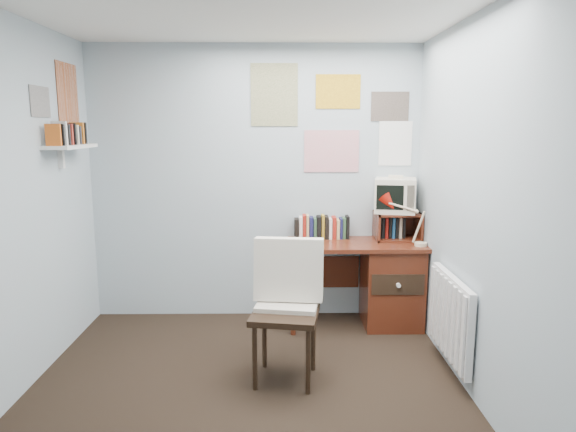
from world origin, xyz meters
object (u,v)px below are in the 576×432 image
Objects in this scene: tv_riser at (397,226)px; crt_tv at (395,194)px; desk_chair at (285,315)px; desk_lamp at (422,224)px; desk at (385,281)px; wall_shelf at (71,146)px; radiator at (451,317)px.

crt_tv is at bearing 140.66° from tv_riser.
crt_tv is (-0.02, 0.02, 0.29)m from tv_riser.
desk_chair is 2.47× the size of desk_lamp.
desk_chair is at bearing -131.89° from tv_riser.
desk_lamp is (0.27, -0.14, 0.55)m from desk.
desk is at bearing 8.40° from wall_shelf.
desk_chair is 2.12m from wall_shelf.
desk_chair is at bearing -131.28° from desk.
wall_shelf is (-2.67, -0.51, 0.44)m from crt_tv.
desk_lamp reaches higher than tv_riser.
wall_shelf is at bearing -155.72° from crt_tv.
radiator is at bearing -72.76° from desk.
desk is 2.87m from wall_shelf.
desk is 1.25× the size of desk_chair.
desk_chair is 1.59m from tv_riser.
desk_lamp is at bearing -27.62° from desk.
tv_riser is 1.15m from radiator.
radiator is (0.17, -1.04, -0.47)m from tv_riser.
desk_lamp reaches higher than desk_chair.
desk_chair reaches higher than radiator.
desk is 0.63m from desk_lamp.
desk_lamp is 0.98× the size of tv_riser.
crt_tv is 2.75m from wall_shelf.
radiator is 1.29× the size of wall_shelf.
tv_riser is 0.50× the size of radiator.
tv_riser is at bearing -25.90° from crt_tv.
wall_shelf is (-2.86, 0.55, 1.20)m from radiator.
wall_shelf reaches higher than crt_tv.
wall_shelf is at bearing 171.96° from desk_lamp.
desk_chair is 1.68m from crt_tv.
desk_lamp is 0.63× the size of wall_shelf.
tv_riser is at bearing 108.03° from desk_lamp.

